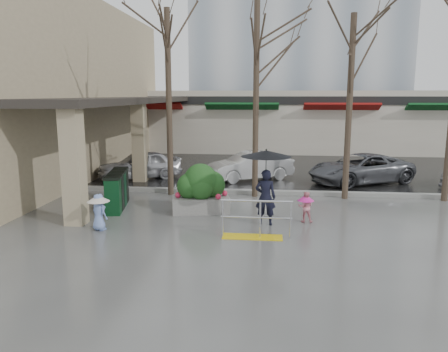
% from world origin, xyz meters
% --- Properties ---
extents(ground, '(120.00, 120.00, 0.00)m').
position_xyz_m(ground, '(0.00, 0.00, 0.00)').
color(ground, '#51514F').
rests_on(ground, ground).
extents(street_asphalt, '(120.00, 36.00, 0.01)m').
position_xyz_m(street_asphalt, '(0.00, 22.00, 0.01)').
color(street_asphalt, black).
rests_on(street_asphalt, ground).
extents(curb, '(120.00, 0.30, 0.15)m').
position_xyz_m(curb, '(0.00, 4.00, 0.07)').
color(curb, gray).
rests_on(curb, ground).
extents(near_building, '(6.00, 18.00, 8.00)m').
position_xyz_m(near_building, '(-9.00, 8.00, 4.00)').
color(near_building, tan).
rests_on(near_building, ground).
extents(canopy_slab, '(2.80, 18.00, 0.25)m').
position_xyz_m(canopy_slab, '(-4.80, 8.00, 3.62)').
color(canopy_slab, '#2D2823').
rests_on(canopy_slab, pillar_front).
extents(pillar_front, '(0.55, 0.55, 3.50)m').
position_xyz_m(pillar_front, '(-3.90, -0.50, 1.75)').
color(pillar_front, tan).
rests_on(pillar_front, ground).
extents(pillar_back, '(0.55, 0.55, 3.50)m').
position_xyz_m(pillar_back, '(-3.90, 6.00, 1.75)').
color(pillar_back, tan).
rests_on(pillar_back, ground).
extents(storefront_row, '(34.00, 6.74, 4.00)m').
position_xyz_m(storefront_row, '(2.00, 17.97, 2.01)').
color(storefront_row, beige).
rests_on(storefront_row, ground).
extents(handrail, '(1.90, 0.50, 1.03)m').
position_xyz_m(handrail, '(1.36, -1.20, 0.38)').
color(handrail, yellow).
rests_on(handrail, ground).
extents(tree_west, '(3.20, 3.20, 6.80)m').
position_xyz_m(tree_west, '(-2.00, 3.60, 5.08)').
color(tree_west, '#382B21').
rests_on(tree_west, ground).
extents(tree_midwest, '(3.20, 3.20, 7.00)m').
position_xyz_m(tree_midwest, '(1.20, 3.60, 5.23)').
color(tree_midwest, '#382B21').
rests_on(tree_midwest, ground).
extents(tree_mideast, '(3.20, 3.20, 6.50)m').
position_xyz_m(tree_mideast, '(4.50, 3.60, 4.86)').
color(tree_mideast, '#382B21').
rests_on(tree_mideast, ground).
extents(woman, '(1.47, 1.47, 2.24)m').
position_xyz_m(woman, '(1.62, 0.01, 1.46)').
color(woman, black).
rests_on(woman, ground).
extents(child_pink, '(0.50, 0.50, 0.92)m').
position_xyz_m(child_pink, '(2.82, 0.40, 0.53)').
color(child_pink, pink).
rests_on(child_pink, ground).
extents(child_blue, '(0.63, 0.63, 1.05)m').
position_xyz_m(child_blue, '(-3.00, -1.01, 0.64)').
color(child_blue, '#7C99DD').
rests_on(child_blue, ground).
extents(planter, '(1.97, 1.27, 1.59)m').
position_xyz_m(planter, '(-0.46, 1.21, 0.76)').
color(planter, gray).
rests_on(planter, ground).
extents(news_boxes, '(0.88, 2.24, 1.22)m').
position_xyz_m(news_boxes, '(-3.33, 1.44, 0.61)').
color(news_boxes, '#0E3E1D').
rests_on(news_boxes, ground).
extents(car_a, '(3.97, 3.00, 1.26)m').
position_xyz_m(car_a, '(-4.10, 6.59, 0.63)').
color(car_a, silver).
rests_on(car_a, ground).
extents(car_b, '(4.00, 3.00, 1.26)m').
position_xyz_m(car_b, '(0.88, 6.80, 0.63)').
color(car_b, silver).
rests_on(car_b, ground).
extents(car_c, '(4.99, 3.85, 1.26)m').
position_xyz_m(car_c, '(5.62, 6.56, 0.63)').
color(car_c, '#5A5C62').
rests_on(car_c, ground).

